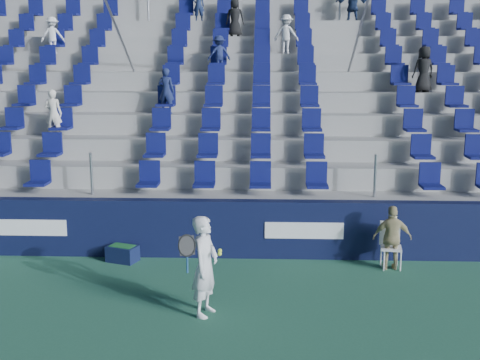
% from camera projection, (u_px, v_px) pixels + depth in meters
% --- Properties ---
extents(ground, '(70.00, 70.00, 0.00)m').
position_uv_depth(ground, '(220.00, 320.00, 9.48)').
color(ground, '#296147').
rests_on(ground, ground).
extents(sponsor_wall, '(24.00, 0.32, 1.20)m').
position_uv_depth(sponsor_wall, '(231.00, 229.00, 12.44)').
color(sponsor_wall, black).
rests_on(sponsor_wall, ground).
extents(grandstand, '(24.00, 8.17, 6.63)m').
position_uv_depth(grandstand, '(240.00, 127.00, 17.13)').
color(grandstand, gray).
rests_on(grandstand, ground).
extents(tennis_player, '(0.69, 0.69, 1.64)m').
position_uv_depth(tennis_player, '(205.00, 266.00, 9.55)').
color(tennis_player, silver).
rests_on(tennis_player, ground).
extents(line_judge_chair, '(0.45, 0.47, 0.91)m').
position_uv_depth(line_judge_chair, '(390.00, 242.00, 11.84)').
color(line_judge_chair, white).
rests_on(line_judge_chair, ground).
extents(line_judge, '(0.76, 0.35, 1.27)m').
position_uv_depth(line_judge, '(392.00, 238.00, 11.68)').
color(line_judge, tan).
rests_on(line_judge, ground).
extents(ball_bin, '(0.69, 0.56, 0.33)m').
position_uv_depth(ball_bin, '(123.00, 253.00, 12.22)').
color(ball_bin, '#0F1738').
rests_on(ball_bin, ground).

